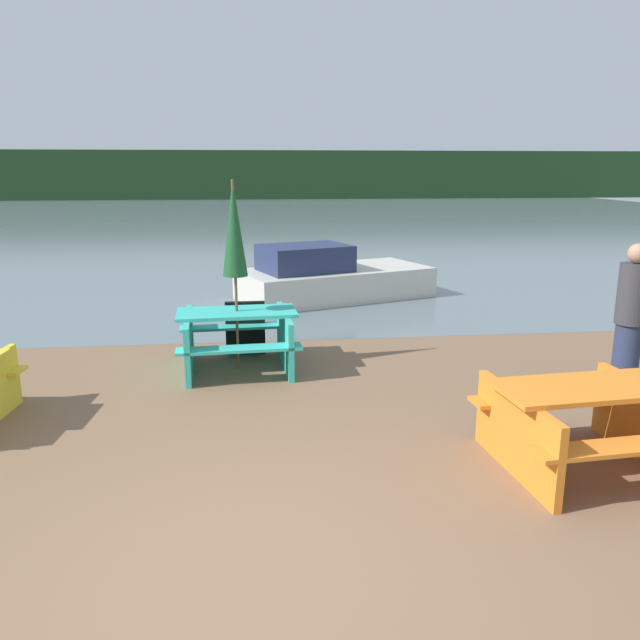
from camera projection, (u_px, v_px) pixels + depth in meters
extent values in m
plane|color=brown|center=(242.00, 573.00, 4.04)|extent=(60.00, 60.00, 0.00)
cube|color=slate|center=(249.00, 217.00, 33.55)|extent=(60.00, 50.00, 0.00)
cube|color=#193319|center=(248.00, 175.00, 52.39)|extent=(80.00, 1.60, 4.00)
cube|color=orange|center=(587.00, 388.00, 5.32)|extent=(1.58, 0.82, 0.04)
cube|color=orange|center=(625.00, 447.00, 4.86)|extent=(1.54, 0.41, 0.04)
cube|color=orange|center=(549.00, 397.00, 5.91)|extent=(1.54, 0.41, 0.04)
cube|color=orange|center=(516.00, 435.00, 5.29)|extent=(0.18, 1.38, 0.71)
cube|color=#33B7A8|center=(237.00, 313.00, 7.99)|extent=(1.56, 0.79, 0.04)
cube|color=#33B7A8|center=(239.00, 349.00, 7.54)|extent=(1.53, 0.37, 0.04)
cube|color=#33B7A8|center=(236.00, 327.00, 8.59)|extent=(1.53, 0.37, 0.04)
cube|color=#33B7A8|center=(189.00, 344.00, 7.98)|extent=(0.15, 1.38, 0.73)
cube|color=#33B7A8|center=(285.00, 339.00, 8.18)|extent=(0.15, 1.38, 0.73)
cylinder|color=brown|center=(236.00, 277.00, 7.88)|extent=(0.04, 0.04, 2.42)
cone|color=#195128|center=(234.00, 228.00, 7.73)|extent=(0.32, 0.32, 1.19)
cube|color=beige|center=(335.00, 283.00, 12.59)|extent=(4.12, 2.93, 0.59)
cube|color=navy|center=(305.00, 258.00, 12.16)|extent=(1.97, 1.71, 0.51)
cylinder|color=#283351|center=(626.00, 358.00, 7.25)|extent=(0.30, 0.30, 0.82)
cylinder|color=#38383D|center=(633.00, 294.00, 7.07)|extent=(0.35, 0.35, 0.70)
sphere|color=tan|center=(638.00, 253.00, 6.96)|extent=(0.23, 0.23, 0.23)
cube|color=black|center=(245.00, 328.00, 8.74)|extent=(0.55, 0.08, 0.75)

